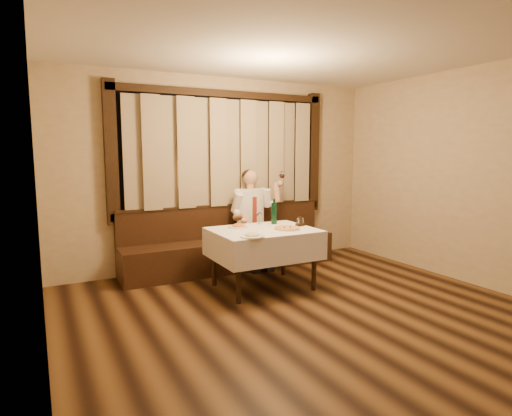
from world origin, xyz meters
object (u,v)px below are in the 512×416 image
pasta_red (239,225)px  green_bottle (274,213)px  dining_table (263,237)px  cruet_caddy (300,223)px  banquette (230,248)px  pasta_cream (252,234)px  pizza (287,228)px  seated_man (253,211)px

pasta_red → green_bottle: 0.55m
dining_table → cruet_caddy: (0.53, -0.03, 0.15)m
dining_table → pasta_red: (-0.22, 0.25, 0.14)m
banquette → pasta_cream: 1.53m
pizza → cruet_caddy: 0.30m
dining_table → green_bottle: 0.50m
cruet_caddy → seated_man: (-0.20, 0.96, 0.04)m
pasta_cream → seated_man: bearing=62.5°
dining_table → seated_man: size_ratio=0.87×
banquette → dining_table: size_ratio=2.52×
green_bottle → pasta_red: bearing=-176.9°
green_bottle → dining_table: bearing=-138.2°
pizza → green_bottle: 0.46m
pasta_cream → seated_man: seated_man is taller
pasta_red → pasta_cream: pasta_cream is taller
pizza → pasta_cream: size_ratio=1.17×
banquette → cruet_caddy: banquette is taller
banquette → pizza: bearing=-77.7°
seated_man → pasta_red: bearing=-129.4°
dining_table → pasta_red: pasta_red is taller
pasta_red → cruet_caddy: cruet_caddy is taller
banquette → green_bottle: (0.32, -0.74, 0.60)m
banquette → pasta_red: banquette is taller
pasta_cream → cruet_caddy: 0.95m
dining_table → seated_man: bearing=70.3°
banquette → pasta_cream: bearing=-103.9°
pasta_red → banquette: bearing=73.8°
banquette → pizza: (0.26, -1.18, 0.46)m
dining_table → pasta_red: bearing=131.3°
green_bottle → cruet_caddy: bearing=-55.5°
pasta_cream → dining_table: bearing=47.5°
banquette → pasta_red: size_ratio=11.82×
pasta_red → dining_table: bearing=-48.7°
pasta_cream → cruet_caddy: cruet_caddy is taller
pasta_red → green_bottle: bearing=3.1°
dining_table → pasta_cream: 0.54m
dining_table → cruet_caddy: bearing=-3.0°
banquette → dining_table: bearing=-90.0°
pizza → dining_table: bearing=149.3°
dining_table → green_bottle: green_bottle is taller
dining_table → pizza: (0.26, -0.15, 0.12)m
pasta_cream → seated_man: size_ratio=0.19×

